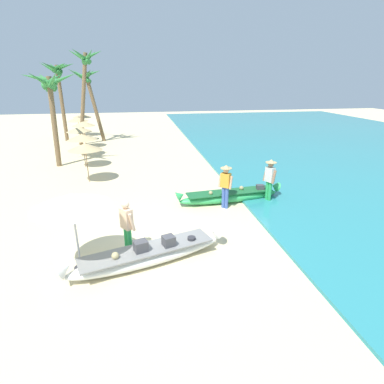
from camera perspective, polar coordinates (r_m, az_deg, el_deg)
ground_plane at (r=9.50m, az=-7.44°, el=-10.03°), size 80.00×80.00×0.00m
boat_white_foreground at (r=8.60m, az=-8.17°, el=-11.53°), size 4.61×2.03×0.76m
boat_green_midground at (r=12.64m, az=7.09°, el=-0.73°), size 4.58×1.10×0.77m
person_vendor_hatted at (r=11.77m, az=6.31°, el=1.61°), size 0.53×0.52×1.75m
person_tourist_customer at (r=8.89m, az=-12.11°, el=-5.91°), size 0.49×0.56×1.63m
person_vendor_assistant at (r=12.65m, az=14.36°, el=2.61°), size 0.45×0.58×1.82m
patio_umbrella_large at (r=8.07m, az=-21.68°, el=-1.65°), size 1.97×1.97×2.16m
parasol_row_0 at (r=15.53m, az=-19.41°, el=7.99°), size 1.60×1.60×1.91m
parasol_row_1 at (r=18.31m, az=-19.91°, el=9.69°), size 1.60×1.60×1.91m
parasol_row_2 at (r=21.21m, az=-20.39°, el=10.96°), size 1.60×1.60×1.91m
parasol_row_3 at (r=23.85m, az=-19.67°, el=11.98°), size 1.60×1.60×1.91m
parasol_row_4 at (r=26.70m, az=-20.59°, el=12.66°), size 1.60×1.60×1.91m
parasol_row_5 at (r=29.21m, az=-19.93°, el=13.31°), size 1.60×1.60×1.91m
palm_tree_tall_inland at (r=26.01m, az=-18.91°, el=18.57°), size 2.39×2.53×5.63m
palm_tree_leaning_seaward at (r=27.00m, az=-23.82°, el=19.15°), size 2.63×2.54×6.10m
palm_tree_mid_cluster at (r=24.84m, az=-19.48°, el=20.92°), size 2.48×2.62×6.88m
palm_tree_far_behind at (r=18.88m, az=-25.08°, el=17.01°), size 2.93×2.84×5.26m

